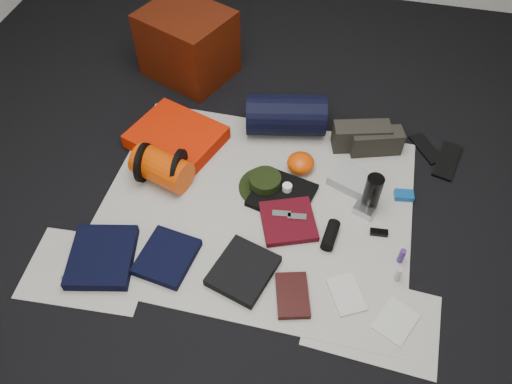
% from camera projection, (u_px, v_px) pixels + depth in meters
% --- Properties ---
extents(floor, '(4.50, 4.50, 0.02)m').
position_uv_depth(floor, '(256.00, 208.00, 2.63)').
color(floor, black).
rests_on(floor, ground).
extents(newspaper_mat, '(1.60, 1.30, 0.01)m').
position_uv_depth(newspaper_mat, '(256.00, 207.00, 2.62)').
color(newspaper_mat, silver).
rests_on(newspaper_mat, floor).
extents(newspaper_sheet_front_left, '(0.61, 0.44, 0.00)m').
position_uv_depth(newspaper_sheet_front_left, '(88.00, 269.00, 2.38)').
color(newspaper_sheet_front_left, silver).
rests_on(newspaper_sheet_front_left, floor).
extents(newspaper_sheet_front_right, '(0.60, 0.43, 0.00)m').
position_uv_depth(newspaper_sheet_front_right, '(373.00, 320.00, 2.22)').
color(newspaper_sheet_front_right, silver).
rests_on(newspaper_sheet_front_right, floor).
extents(red_cabinet, '(0.64, 0.60, 0.43)m').
position_uv_depth(red_cabinet, '(188.00, 44.00, 3.17)').
color(red_cabinet, '#4A1305').
rests_on(red_cabinet, floor).
extents(sleeping_pad, '(0.59, 0.53, 0.09)m').
position_uv_depth(sleeping_pad, '(177.00, 137.00, 2.88)').
color(sleeping_pad, red).
rests_on(sleeping_pad, newspaper_mat).
extents(stuff_sack, '(0.35, 0.26, 0.18)m').
position_uv_depth(stuff_sack, '(162.00, 168.00, 2.67)').
color(stuff_sack, '#D33D03').
rests_on(stuff_sack, newspaper_mat).
extents(sack_strap_left, '(0.02, 0.22, 0.22)m').
position_uv_depth(sack_strap_left, '(144.00, 163.00, 2.67)').
color(sack_strap_left, black).
rests_on(sack_strap_left, newspaper_mat).
extents(sack_strap_right, '(0.03, 0.22, 0.22)m').
position_uv_depth(sack_strap_right, '(179.00, 169.00, 2.64)').
color(sack_strap_right, black).
rests_on(sack_strap_right, newspaper_mat).
extents(navy_duffel, '(0.49, 0.33, 0.24)m').
position_uv_depth(navy_duffel, '(286.00, 115.00, 2.89)').
color(navy_duffel, black).
rests_on(navy_duffel, newspaper_mat).
extents(boonie_brim, '(0.33, 0.33, 0.01)m').
position_uv_depth(boonie_brim, '(265.00, 187.00, 2.70)').
color(boonie_brim, black).
rests_on(boonie_brim, newspaper_mat).
extents(boonie_crown, '(0.17, 0.17, 0.07)m').
position_uv_depth(boonie_crown, '(265.00, 182.00, 2.66)').
color(boonie_crown, black).
rests_on(boonie_crown, boonie_brim).
extents(hiking_boot_left, '(0.34, 0.20, 0.16)m').
position_uv_depth(hiking_boot_left, '(361.00, 136.00, 2.83)').
color(hiking_boot_left, '#2A2821').
rests_on(hiking_boot_left, newspaper_mat).
extents(hiking_boot_right, '(0.31, 0.19, 0.14)m').
position_uv_depth(hiking_boot_right, '(376.00, 141.00, 2.82)').
color(hiking_boot_right, '#2A2821').
rests_on(hiking_boot_right, newspaper_mat).
extents(flip_flop_left, '(0.21, 0.25, 0.01)m').
position_uv_depth(flip_flop_left, '(426.00, 149.00, 2.88)').
color(flip_flop_left, black).
rests_on(flip_flop_left, floor).
extents(flip_flop_right, '(0.18, 0.31, 0.02)m').
position_uv_depth(flip_flop_right, '(447.00, 161.00, 2.82)').
color(flip_flop_right, black).
rests_on(flip_flop_right, floor).
extents(trousers_navy_a, '(0.36, 0.40, 0.05)m').
position_uv_depth(trousers_navy_a, '(102.00, 257.00, 2.39)').
color(trousers_navy_a, black).
rests_on(trousers_navy_a, newspaper_mat).
extents(trousers_navy_b, '(0.28, 0.31, 0.04)m').
position_uv_depth(trousers_navy_b, '(167.00, 257.00, 2.40)').
color(trousers_navy_b, black).
rests_on(trousers_navy_b, newspaper_mat).
extents(trousers_charcoal, '(0.33, 0.36, 0.05)m').
position_uv_depth(trousers_charcoal, '(243.00, 271.00, 2.35)').
color(trousers_charcoal, black).
rests_on(trousers_charcoal, newspaper_mat).
extents(black_tshirt, '(0.36, 0.35, 0.03)m').
position_uv_depth(black_tshirt, '(282.00, 195.00, 2.65)').
color(black_tshirt, black).
rests_on(black_tshirt, newspaper_mat).
extents(red_shirt, '(0.34, 0.34, 0.04)m').
position_uv_depth(red_shirt, '(288.00, 221.00, 2.53)').
color(red_shirt, '#4B0811').
rests_on(red_shirt, newspaper_mat).
extents(orange_stuff_sack, '(0.19, 0.19, 0.10)m').
position_uv_depth(orange_stuff_sack, '(301.00, 163.00, 2.74)').
color(orange_stuff_sack, '#D33D03').
rests_on(orange_stuff_sack, newspaper_mat).
extents(first_aid_pouch, '(0.27, 0.24, 0.06)m').
position_uv_depth(first_aid_pouch, '(352.00, 180.00, 2.70)').
color(first_aid_pouch, '#919993').
rests_on(first_aid_pouch, newspaper_mat).
extents(water_bottle, '(0.10, 0.10, 0.22)m').
position_uv_depth(water_bottle, '(372.00, 193.00, 2.53)').
color(water_bottle, black).
rests_on(water_bottle, newspaper_mat).
extents(speaker, '(0.08, 0.17, 0.06)m').
position_uv_depth(speaker, '(330.00, 235.00, 2.46)').
color(speaker, black).
rests_on(speaker, newspaper_mat).
extents(compact_camera, '(0.12, 0.10, 0.04)m').
position_uv_depth(compact_camera, '(364.00, 211.00, 2.57)').
color(compact_camera, silver).
rests_on(compact_camera, newspaper_mat).
extents(cyan_case, '(0.11, 0.08, 0.03)m').
position_uv_depth(cyan_case, '(404.00, 195.00, 2.64)').
color(cyan_case, navy).
rests_on(cyan_case, newspaper_mat).
extents(toiletry_purple, '(0.03, 0.03, 0.09)m').
position_uv_depth(toiletry_purple, '(401.00, 256.00, 2.37)').
color(toiletry_purple, '#472476').
rests_on(toiletry_purple, newspaper_mat).
extents(toiletry_clear, '(0.03, 0.03, 0.08)m').
position_uv_depth(toiletry_clear, '(398.00, 274.00, 2.31)').
color(toiletry_clear, '#A2A6A2').
rests_on(toiletry_clear, newspaper_mat).
extents(paperback_book, '(0.20, 0.25, 0.03)m').
position_uv_depth(paperback_book, '(292.00, 295.00, 2.28)').
color(paperback_book, black).
rests_on(paperback_book, newspaper_mat).
extents(map_booklet, '(0.21, 0.24, 0.01)m').
position_uv_depth(map_booklet, '(346.00, 294.00, 2.29)').
color(map_booklet, beige).
rests_on(map_booklet, newspaper_mat).
extents(map_printout, '(0.22, 0.24, 0.01)m').
position_uv_depth(map_printout, '(396.00, 321.00, 2.21)').
color(map_printout, beige).
rests_on(map_printout, newspaper_mat).
extents(sunglasses, '(0.09, 0.04, 0.02)m').
position_uv_depth(sunglasses, '(379.00, 232.00, 2.50)').
color(sunglasses, black).
rests_on(sunglasses, newspaper_mat).
extents(key_cluster, '(0.09, 0.09, 0.01)m').
position_uv_depth(key_cluster, '(73.00, 275.00, 2.35)').
color(key_cluster, silver).
rests_on(key_cluster, newspaper_mat).
extents(tape_roll, '(0.05, 0.05, 0.04)m').
position_uv_depth(tape_roll, '(287.00, 188.00, 2.64)').
color(tape_roll, white).
rests_on(tape_roll, black_tshirt).
extents(energy_bar_a, '(0.10, 0.05, 0.01)m').
position_uv_depth(energy_bar_a, '(282.00, 214.00, 2.53)').
color(energy_bar_a, silver).
rests_on(energy_bar_a, red_shirt).
extents(energy_bar_b, '(0.10, 0.05, 0.01)m').
position_uv_depth(energy_bar_b, '(297.00, 217.00, 2.52)').
color(energy_bar_b, silver).
rests_on(energy_bar_b, red_shirt).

